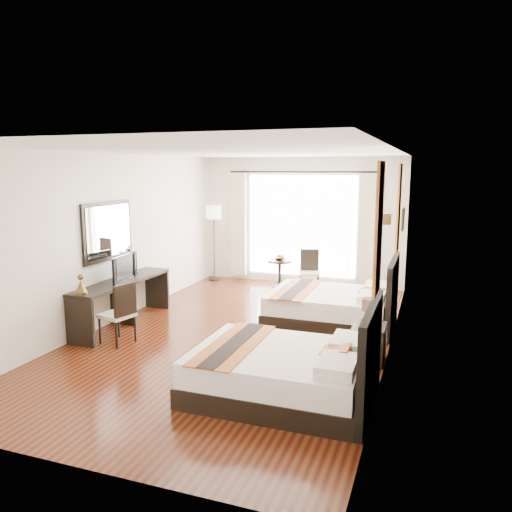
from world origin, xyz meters
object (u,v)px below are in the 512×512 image
(television, at_px, (121,268))
(floor_lamp, at_px, (214,217))
(table_lamp, at_px, (370,306))
(window_chair, at_px, (309,280))
(console_desk, at_px, (123,302))
(fruit_bowl, at_px, (280,259))
(bed_near, at_px, (288,371))
(side_table, at_px, (280,274))
(desk_chair, at_px, (118,325))
(bed_far, at_px, (335,306))
(nightstand, at_px, (369,343))
(vase, at_px, (371,325))

(television, relative_size, floor_lamp, 0.43)
(table_lamp, relative_size, window_chair, 0.38)
(console_desk, distance_m, television, 0.59)
(floor_lamp, bearing_deg, fruit_bowl, -7.76)
(bed_near, relative_size, side_table, 3.32)
(bed_near, distance_m, floor_lamp, 6.23)
(side_table, bearing_deg, desk_chair, -106.71)
(window_chair, bearing_deg, bed_near, -3.49)
(side_table, relative_size, window_chair, 0.68)
(console_desk, height_order, television, television)
(side_table, bearing_deg, fruit_bowl, 98.03)
(bed_far, relative_size, nightstand, 3.94)
(vase, height_order, side_table, vase)
(desk_chair, xyz_separation_m, window_chair, (1.94, 3.91, -0.01))
(bed_far, height_order, side_table, bed_far)
(television, xyz_separation_m, side_table, (1.66, 3.38, -0.67))
(television, xyz_separation_m, window_chair, (2.36, 3.19, -0.70))
(bed_far, distance_m, console_desk, 3.50)
(nightstand, bearing_deg, bed_near, -118.32)
(nightstand, distance_m, television, 4.07)
(floor_lamp, bearing_deg, table_lamp, -43.27)
(bed_near, distance_m, window_chair, 4.84)
(nightstand, bearing_deg, television, 177.11)
(bed_far, xyz_separation_m, side_table, (-1.60, 2.09, 0.01))
(console_desk, bearing_deg, bed_near, -26.20)
(television, bearing_deg, nightstand, -98.63)
(bed_far, xyz_separation_m, fruit_bowl, (-1.60, 2.11, 0.34))
(vase, distance_m, fruit_bowl, 4.47)
(vase, relative_size, television, 0.16)
(nightstand, height_order, side_table, side_table)
(nightstand, distance_m, side_table, 4.28)
(fruit_bowl, xyz_separation_m, window_chair, (0.70, -0.21, -0.37))
(desk_chair, relative_size, fruit_bowl, 3.82)
(bed_far, distance_m, side_table, 2.63)
(table_lamp, bearing_deg, console_desk, 177.58)
(nightstand, height_order, console_desk, console_desk)
(side_table, height_order, fruit_bowl, fruit_bowl)
(television, height_order, floor_lamp, floor_lamp)
(fruit_bowl, bearing_deg, nightstand, -56.91)
(console_desk, bearing_deg, floor_lamp, 89.56)
(bed_near, distance_m, fruit_bowl, 5.23)
(television, xyz_separation_m, floor_lamp, (0.01, 3.62, 0.49))
(console_desk, distance_m, desk_chair, 0.90)
(bed_near, distance_m, television, 3.68)
(bed_near, distance_m, console_desk, 3.66)
(table_lamp, height_order, television, television)
(side_table, bearing_deg, window_chair, -15.39)
(window_chair, bearing_deg, side_table, -119.62)
(side_table, bearing_deg, nightstand, -56.83)
(window_chair, bearing_deg, bed_far, 11.03)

